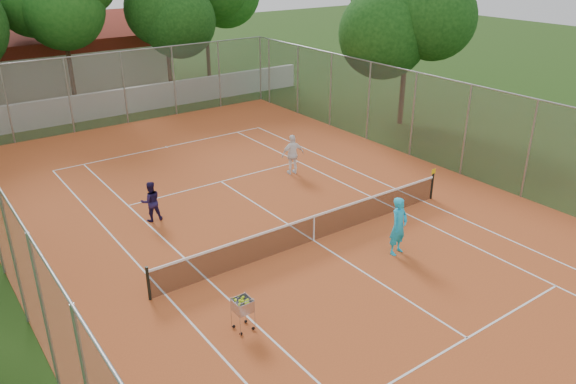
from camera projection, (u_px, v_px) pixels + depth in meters
ground at (314, 241)px, 19.19m from camera, size 120.00×120.00×0.00m
court_pad at (314, 241)px, 19.19m from camera, size 18.00×34.00×0.02m
court_lines at (314, 240)px, 19.18m from camera, size 10.98×23.78×0.01m
tennis_net at (314, 228)px, 18.98m from camera, size 11.88×0.10×0.98m
perimeter_fence at (315, 188)px, 18.38m from camera, size 18.00×34.00×4.00m
boundary_wall at (114, 103)px, 32.97m from camera, size 26.00×0.30×1.50m
clubhouse at (32, 56)px, 38.73m from camera, size 16.40×9.00×4.40m
tropical_trees at (87, 23)px, 33.47m from camera, size 29.00×19.00×10.00m
player_near at (399, 226)px, 18.05m from camera, size 0.79×0.60×1.96m
player_far_left at (151, 201)px, 20.29m from camera, size 0.82×0.68×1.52m
player_far_right at (293, 154)px, 24.43m from camera, size 1.11×0.64×1.78m
ball_hopper at (243, 313)px, 14.57m from camera, size 0.49×0.49×1.02m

